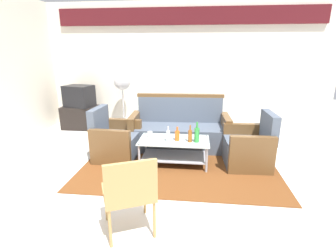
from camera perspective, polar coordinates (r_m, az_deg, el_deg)
name	(u,v)px	position (r m, az deg, el deg)	size (l,w,h in m)	color
ground_plane	(175,190)	(3.49, 1.61, -13.96)	(14.00, 14.00, 0.00)	silver
wall_back	(187,63)	(6.07, 4.21, 13.70)	(6.52, 0.19, 2.80)	silver
rug	(179,162)	(4.25, 2.53, -8.06)	(3.01, 2.22, 0.01)	brown
couch	(180,131)	(4.81, 2.57, -1.12)	(1.83, 0.81, 0.96)	#4C5666
armchair_left	(115,141)	(4.44, -11.58, -3.35)	(0.73, 0.79, 0.85)	#4C5666
armchair_right	(249,148)	(4.26, 17.53, -4.66)	(0.73, 0.79, 0.85)	#4C5666
coffee_table	(174,148)	(4.11, 1.33, -4.89)	(1.10, 0.60, 0.40)	silver
bottle_clear	(168,136)	(3.96, 0.01, -2.15)	(0.06, 0.06, 0.24)	silver
bottle_brown	(190,136)	(3.95, 4.91, -2.16)	(0.06, 0.06, 0.27)	brown
bottle_orange	(177,135)	(4.00, 2.05, -2.09)	(0.07, 0.07, 0.22)	#D85919
bottle_green	(197,135)	(3.95, 6.40, -1.90)	(0.08, 0.08, 0.32)	#2D8C38
cup	(150,135)	(4.15, -4.01, -1.93)	(0.08, 0.08, 0.10)	silver
tv_stand	(81,117)	(6.34, -18.69, 1.86)	(0.80, 0.50, 0.52)	black
television	(79,96)	(6.24, -19.09, 6.31)	(0.69, 0.57, 0.48)	black
pedestal_fan	(122,85)	(5.89, -10.08, 8.89)	(0.36, 0.36, 1.27)	#2D2D33
wicker_chair	(129,190)	(2.54, -8.58, -13.87)	(0.63, 0.63, 0.84)	#AD844C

